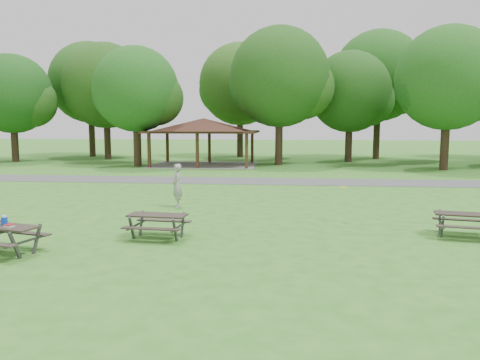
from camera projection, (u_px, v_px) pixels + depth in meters
The scene contains 16 objects.
ground at pixel (192, 240), 13.65m from camera, with size 160.00×160.00×0.00m, color #337521.
asphalt_path at pixel (241, 181), 27.47m from camera, with size 120.00×3.20×0.02m, color #4A4A4D.
pavilion at pixel (204, 127), 37.38m from camera, with size 8.60×7.01×3.76m.
tree_row_b at pixel (13, 96), 40.29m from camera, with size 7.14×6.80×9.28m.
tree_row_c at pixel (107, 88), 42.93m from camera, with size 8.19×7.80×10.67m.
tree_row_d at pixel (137, 92), 36.09m from camera, with size 6.93×6.60×9.27m.
tree_row_e at pixel (281, 80), 37.31m from camera, with size 8.40×8.00×11.02m.
tree_row_f at pixel (351, 94), 40.27m from camera, with size 7.35×7.00×9.55m.
tree_row_g at pixel (449, 81), 33.18m from camera, with size 7.77×7.40×10.25m.
tree_deep_a at pixel (91, 85), 46.62m from camera, with size 8.40×8.00×11.38m.
tree_deep_b at pixel (241, 87), 45.61m from camera, with size 8.40×8.00×11.13m.
tree_deep_c at pixel (380, 79), 43.22m from camera, with size 8.82×8.40×11.90m.
picnic_table_middle at pixel (157, 220), 13.84m from camera, with size 1.83×1.52×0.75m.
picnic_table_far at pixel (465, 219), 13.97m from camera, with size 1.95×1.69×0.75m.
frisbee_in_flight at pixel (343, 187), 16.06m from camera, with size 0.32×0.32×0.02m.
frisbee_thrower at pixel (177, 186), 18.88m from camera, with size 0.65×0.42×1.77m, color #9B9B9D.
Camera 1 is at (2.77, -13.12, 3.42)m, focal length 35.00 mm.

